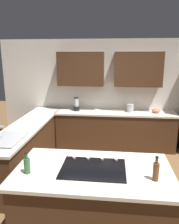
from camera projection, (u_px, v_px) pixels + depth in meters
ground_plane at (120, 186)px, 3.91m from camera, size 14.00×14.00×0.00m
wall_back at (117, 87)px, 5.52m from camera, size 6.00×0.44×2.60m
lower_cabinets_back at (115, 131)px, 5.47m from camera, size 2.80×0.60×0.86m
countertop_back at (115, 113)px, 5.36m from camera, size 2.84×0.64×0.04m
lower_cabinets_side at (29, 146)px, 4.53m from camera, size 0.60×2.90×0.86m
countertop_side at (28, 125)px, 4.42m from camera, size 0.64×2.94×0.04m
island_base at (93, 204)px, 2.77m from camera, size 1.78×0.98×0.86m
island_top at (93, 171)px, 2.66m from camera, size 1.86×1.06×0.04m
sink_unit at (7, 139)px, 3.57m from camera, size 0.46×0.70×0.23m
cooktop at (93, 168)px, 2.66m from camera, size 0.76×0.56×0.03m
blender at (76, 105)px, 5.46m from camera, size 0.15×0.15×0.33m
mixing_bowl at (156, 111)px, 5.27m from camera, size 0.19×0.19×0.11m
kettle at (130, 108)px, 5.33m from camera, size 0.16×0.16×0.19m
oil_bottle at (27, 165)px, 2.54m from camera, size 0.07×0.07×0.26m
second_bottle at (156, 171)px, 2.39m from camera, size 0.07×0.07×0.28m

